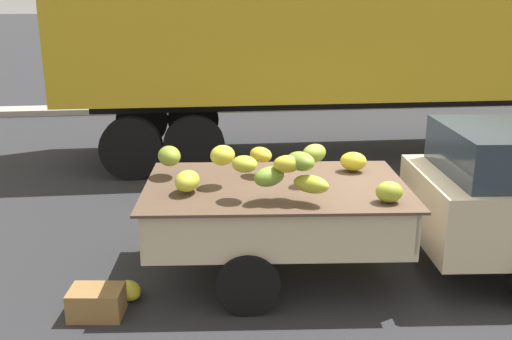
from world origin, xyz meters
TOP-DOWN VIEW (x-y plane):
  - ground at (0.00, 0.00)m, footprint 220.00×220.00m
  - curb_strip at (0.00, 9.87)m, footprint 80.00×0.80m
  - pickup_truck at (0.62, -0.33)m, footprint 5.15×2.17m
  - semi_trailer at (1.35, 4.90)m, footprint 12.02×2.72m
  - fallen_banana_bunch_near_tailgate at (-2.95, -0.50)m, footprint 0.35×0.40m
  - produce_crate at (-3.23, -0.81)m, footprint 0.56×0.42m

SIDE VIEW (x-z plane):
  - ground at x=0.00m, z-range 0.00..0.00m
  - curb_strip at x=0.00m, z-range 0.00..0.16m
  - fallen_banana_bunch_near_tailgate at x=-2.95m, z-range 0.00..0.18m
  - produce_crate at x=-3.23m, z-range 0.00..0.29m
  - pickup_truck at x=0.62m, z-range 0.04..1.74m
  - semi_trailer at x=1.35m, z-range 0.57..4.52m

